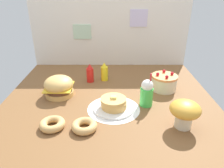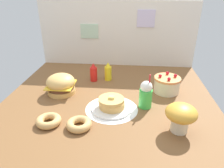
# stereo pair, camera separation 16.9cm
# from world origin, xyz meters

# --- Properties ---
(ground_plane) EXTENTS (2.00, 2.09, 0.02)m
(ground_plane) POSITION_xyz_m (0.00, 0.00, -0.01)
(ground_plane) COLOR brown
(back_wall) EXTENTS (2.00, 0.04, 0.83)m
(back_wall) POSITION_xyz_m (0.00, 1.04, 0.42)
(back_wall) COLOR silver
(back_wall) RESTS_ON ground_plane
(doily_mat) EXTENTS (0.47, 0.47, 0.00)m
(doily_mat) POSITION_xyz_m (0.04, -0.10, 0.00)
(doily_mat) COLOR white
(doily_mat) RESTS_ON ground_plane
(burger) EXTENTS (0.28, 0.28, 0.20)m
(burger) POSITION_xyz_m (-0.49, 0.16, 0.10)
(burger) COLOR #DBA859
(burger) RESTS_ON ground_plane
(pancake_stack) EXTENTS (0.36, 0.36, 0.13)m
(pancake_stack) POSITION_xyz_m (0.04, -0.10, 0.05)
(pancake_stack) COLOR white
(pancake_stack) RESTS_ON doily_mat
(layer_cake) EXTENTS (0.26, 0.26, 0.19)m
(layer_cake) POSITION_xyz_m (0.57, 0.29, 0.08)
(layer_cake) COLOR beige
(layer_cake) RESTS_ON ground_plane
(ketchup_bottle) EXTENTS (0.08, 0.08, 0.21)m
(ketchup_bottle) POSITION_xyz_m (-0.22, 0.49, 0.10)
(ketchup_bottle) COLOR red
(ketchup_bottle) RESTS_ON ground_plane
(mustard_bottle) EXTENTS (0.08, 0.08, 0.21)m
(mustard_bottle) POSITION_xyz_m (-0.06, 0.53, 0.10)
(mustard_bottle) COLOR yellow
(mustard_bottle) RESTS_ON ground_plane
(cream_soda_cup) EXTENTS (0.12, 0.12, 0.32)m
(cream_soda_cup) POSITION_xyz_m (0.34, -0.03, 0.12)
(cream_soda_cup) COLOR green
(cream_soda_cup) RESTS_ON ground_plane
(donut_pink_glaze) EXTENTS (0.20, 0.20, 0.06)m
(donut_pink_glaze) POSITION_xyz_m (-0.43, -0.36, 0.03)
(donut_pink_glaze) COLOR tan
(donut_pink_glaze) RESTS_ON ground_plane
(donut_chocolate) EXTENTS (0.20, 0.20, 0.06)m
(donut_chocolate) POSITION_xyz_m (-0.18, -0.38, 0.03)
(donut_chocolate) COLOR tan
(donut_chocolate) RESTS_ON ground_plane
(mushroom_stool) EXTENTS (0.23, 0.23, 0.22)m
(mushroom_stool) POSITION_xyz_m (0.57, -0.35, 0.14)
(mushroom_stool) COLOR beige
(mushroom_stool) RESTS_ON ground_plane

